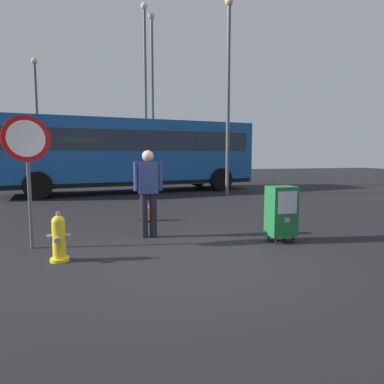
% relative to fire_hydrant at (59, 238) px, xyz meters
% --- Properties ---
extents(ground_plane, '(60.00, 60.00, 0.00)m').
position_rel_fire_hydrant_xyz_m(ground_plane, '(1.95, -0.47, -0.35)').
color(ground_plane, black).
extents(fire_hydrant, '(0.33, 0.31, 0.75)m').
position_rel_fire_hydrant_xyz_m(fire_hydrant, '(0.00, 0.00, 0.00)').
color(fire_hydrant, yellow).
rests_on(fire_hydrant, ground_plane).
extents(newspaper_box_primary, '(0.48, 0.42, 1.02)m').
position_rel_fire_hydrant_xyz_m(newspaper_box_primary, '(3.78, 0.16, 0.22)').
color(newspaper_box_primary, black).
rests_on(newspaper_box_primary, ground_plane).
extents(stop_sign, '(0.71, 0.31, 2.23)m').
position_rel_fire_hydrant_xyz_m(stop_sign, '(-0.53, 0.87, 1.25)').
color(stop_sign, '#4C4F54').
rests_on(stop_sign, ground_plane).
extents(pedestrian, '(0.55, 0.22, 1.67)m').
position_rel_fire_hydrant_xyz_m(pedestrian, '(1.50, 1.14, 0.60)').
color(pedestrian, black).
rests_on(pedestrian, ground_plane).
extents(traffic_cone, '(0.36, 0.36, 0.53)m').
position_rel_fire_hydrant_xyz_m(traffic_cone, '(1.68, 2.79, -0.09)').
color(traffic_cone, black).
rests_on(traffic_cone, ground_plane).
extents(bus_near, '(10.75, 3.96, 3.00)m').
position_rel_fire_hydrant_xyz_m(bus_near, '(1.94, 9.45, 1.36)').
color(bus_near, '#19519E').
rests_on(bus_near, ground_plane).
extents(street_light_near_left, '(0.32, 0.32, 8.51)m').
position_rel_fire_hydrant_xyz_m(street_light_near_left, '(2.80, 11.08, 4.49)').
color(street_light_near_left, '#4C4F54').
rests_on(street_light_near_left, ground_plane).
extents(street_light_near_right, '(0.32, 0.32, 8.18)m').
position_rel_fire_hydrant_xyz_m(street_light_near_right, '(3.15, 11.21, 4.32)').
color(street_light_near_right, '#4C4F54').
rests_on(street_light_near_right, ground_plane).
extents(street_light_far_left, '(0.32, 0.32, 6.60)m').
position_rel_fire_hydrant_xyz_m(street_light_far_left, '(-2.51, 14.51, 3.50)').
color(street_light_far_left, '#4C4F54').
rests_on(street_light_far_left, ground_plane).
extents(street_light_far_right, '(0.32, 0.32, 7.39)m').
position_rel_fire_hydrant_xyz_m(street_light_far_right, '(5.43, 7.15, 3.91)').
color(street_light_far_right, '#4C4F54').
rests_on(street_light_far_right, ground_plane).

